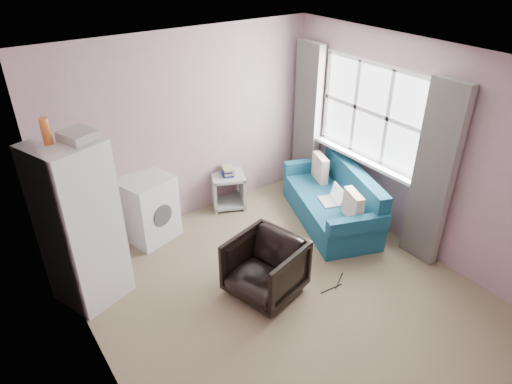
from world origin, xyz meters
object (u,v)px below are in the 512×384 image
Objects in this scene: side_table at (228,187)px; washing_machine at (146,206)px; fridge at (80,223)px; sofa at (334,203)px; armchair at (265,265)px.

washing_machine is at bearing -177.39° from side_table.
washing_machine is at bearing 15.17° from fridge.
washing_machine reaches higher than side_table.
fridge is at bearing -167.91° from sofa.
side_table is (1.24, 0.06, -0.15)m from washing_machine.
sofa is (1.61, 0.63, -0.08)m from armchair.
fridge is 2.39m from side_table.
armchair is at bearing -54.77° from fridge.
washing_machine is at bearing 173.33° from sofa.
armchair is 0.36× the size of fridge.
sofa is at bearing -28.14° from fridge.
armchair is at bearing -138.73° from sofa.
washing_machine is 2.47m from sofa.
armchair is 1.84m from washing_machine.
fridge is at bearing -140.25° from armchair.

